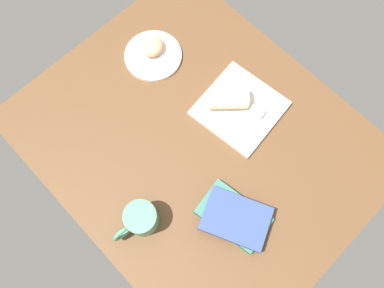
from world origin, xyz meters
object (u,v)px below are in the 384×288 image
at_px(sauce_cup, 256,112).
at_px(coffee_mug, 141,219).
at_px(round_plate, 153,56).
at_px(breakfast_wrap, 228,98).
at_px(book_stack, 234,217).
at_px(scone_pastry, 152,47).
at_px(square_plate, 240,108).

xyz_separation_m(sauce_cup, coffee_mug, (-0.00, -0.50, 0.02)).
relative_size(round_plate, breakfast_wrap, 1.58).
distance_m(round_plate, book_stack, 0.62).
bearing_deg(book_stack, coffee_mug, -132.27).
bearing_deg(coffee_mug, breakfast_wrap, 101.22).
distance_m(scone_pastry, square_plate, 0.37).
distance_m(round_plate, sauce_cup, 0.41).
height_order(square_plate, book_stack, book_stack).
bearing_deg(round_plate, coffee_mug, -45.63).
relative_size(scone_pastry, coffee_mug, 0.56).
bearing_deg(round_plate, sauce_cup, 13.14).
xyz_separation_m(square_plate, breakfast_wrap, (-0.04, -0.02, 0.04)).
relative_size(square_plate, book_stack, 1.04).
bearing_deg(square_plate, breakfast_wrap, -156.16).
height_order(square_plate, sauce_cup, sauce_cup).
distance_m(round_plate, square_plate, 0.36).
relative_size(breakfast_wrap, coffee_mug, 0.85).
distance_m(round_plate, breakfast_wrap, 0.32).
distance_m(round_plate, coffee_mug, 0.57).
xyz_separation_m(sauce_cup, breakfast_wrap, (-0.09, -0.04, 0.02)).
bearing_deg(square_plate, coffee_mug, -83.96).
height_order(round_plate, scone_pastry, scone_pastry).
bearing_deg(scone_pastry, breakfast_wrap, 7.34).
relative_size(square_plate, coffee_mug, 1.67).
height_order(sauce_cup, coffee_mug, coffee_mug).
relative_size(scone_pastry, sauce_cup, 1.63).
height_order(scone_pastry, sauce_cup, scone_pastry).
bearing_deg(sauce_cup, scone_pastry, -168.77).
bearing_deg(scone_pastry, round_plate, -43.08).
relative_size(breakfast_wrap, book_stack, 0.53).
xyz_separation_m(scone_pastry, sauce_cup, (0.41, 0.08, -0.01)).
bearing_deg(coffee_mug, book_stack, 47.73).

